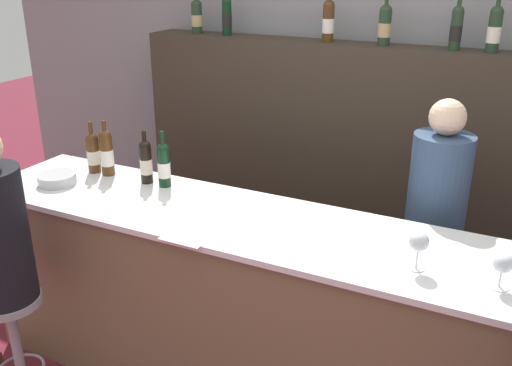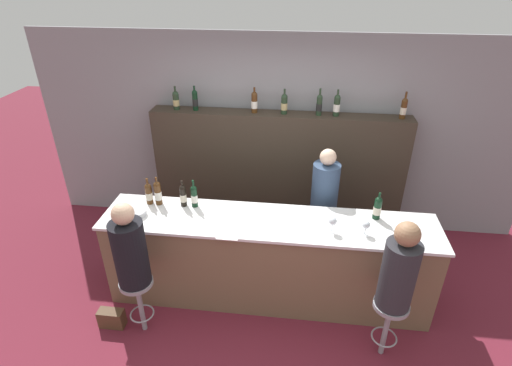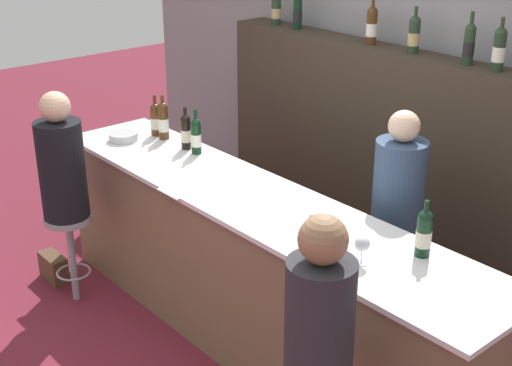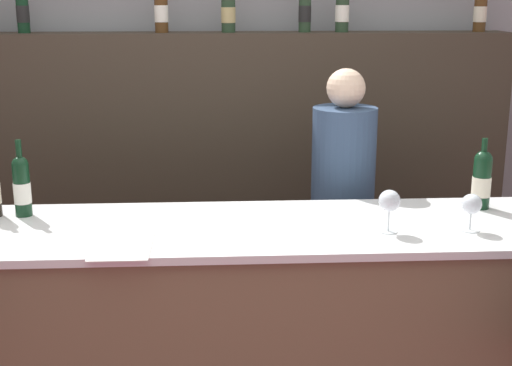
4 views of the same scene
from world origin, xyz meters
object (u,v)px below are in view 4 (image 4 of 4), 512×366
wine_bottle_counter_3 (22,185)px  bartender (341,241)px  wine_bottle_backbar_3 (228,9)px  wine_bottle_counter_4 (482,179)px  wine_bottle_backbar_1 (22,8)px  wine_glass_1 (471,205)px  wine_bottle_backbar_5 (342,7)px  wine_glass_0 (389,202)px  wine_bottle_backbar_6 (480,8)px  wine_bottle_backbar_2 (161,8)px  wine_bottle_backbar_4 (305,8)px

wine_bottle_counter_3 → bartender: bartender is taller
wine_bottle_backbar_3 → wine_bottle_counter_4: bearing=-48.3°
wine_bottle_backbar_1 → wine_glass_1: (1.98, -1.44, -0.70)m
wine_bottle_backbar_5 → wine_glass_0: size_ratio=1.93×
wine_bottle_backbar_6 → wine_glass_1: wine_bottle_backbar_6 is taller
wine_bottle_counter_4 → wine_glass_0: size_ratio=1.81×
wine_bottle_counter_3 → wine_bottle_counter_4: 1.89m
wine_bottle_backbar_2 → wine_bottle_backbar_4: size_ratio=0.96×
wine_bottle_backbar_4 → wine_bottle_backbar_2: bearing=-180.0°
wine_bottle_counter_4 → bartender: (-0.50, 0.44, -0.42)m
wine_bottle_counter_4 → wine_bottle_backbar_1: 2.51m
wine_bottle_backbar_2 → wine_bottle_backbar_3: (0.36, 0.00, -0.01)m
wine_bottle_backbar_5 → bartender: bearing=-97.7°
wine_bottle_counter_3 → wine_bottle_backbar_3: (0.86, 1.15, 0.66)m
bartender → wine_bottle_backbar_4: bearing=98.6°
wine_bottle_backbar_1 → wine_glass_1: bearing=-36.0°
wine_bottle_counter_3 → wine_bottle_backbar_6: bearing=27.2°
wine_bottle_backbar_1 → wine_bottle_backbar_6: (2.49, -0.00, -0.00)m
wine_bottle_backbar_4 → wine_glass_1: 1.67m
wine_bottle_counter_4 → wine_glass_1: wine_bottle_counter_4 is taller
wine_bottle_backbar_2 → wine_bottle_backbar_5: wine_bottle_backbar_5 is taller
wine_bottle_backbar_4 → wine_glass_0: size_ratio=1.97×
wine_bottle_counter_3 → wine_glass_0: wine_bottle_counter_3 is taller
wine_bottle_backbar_1 → wine_bottle_backbar_6: wine_bottle_backbar_6 is taller
bartender → wine_bottle_backbar_3: bearing=126.2°
wine_glass_0 → bartender: size_ratio=0.11×
wine_bottle_backbar_1 → bartender: wine_bottle_backbar_1 is taller
wine_bottle_backbar_4 → wine_glass_0: bearing=-83.9°
wine_bottle_backbar_6 → wine_glass_0: size_ratio=1.95×
wine_bottle_backbar_3 → wine_glass_0: 1.69m
wine_bottle_backbar_3 → wine_bottle_backbar_2: bearing=180.0°
wine_bottle_backbar_4 → wine_glass_1: bearing=-72.0°
wine_bottle_backbar_5 → wine_bottle_backbar_4: bearing=180.0°
wine_bottle_counter_4 → bartender: size_ratio=0.19×
wine_bottle_counter_3 → wine_bottle_backbar_5: wine_bottle_backbar_5 is taller
wine_bottle_backbar_1 → bartender: (1.62, -0.72, -1.09)m
wine_glass_0 → wine_bottle_backbar_2: bearing=122.9°
wine_bottle_backbar_1 → wine_glass_0: size_ratio=1.85×
wine_glass_1 → wine_bottle_backbar_3: bearing=121.5°
wine_bottle_backbar_6 → wine_bottle_backbar_4: bearing=180.0°
wine_bottle_counter_4 → wine_bottle_backbar_4: (-0.61, 1.15, 0.67)m
wine_bottle_backbar_1 → wine_bottle_counter_3: bearing=-78.3°
wine_bottle_backbar_4 → wine_bottle_backbar_6: size_ratio=1.01×
wine_bottle_backbar_3 → wine_glass_0: size_ratio=1.85×
wine_bottle_backbar_3 → wine_bottle_backbar_5: (0.62, 0.00, 0.01)m
wine_bottle_backbar_2 → wine_bottle_backbar_6: bearing=-0.0°
wine_bottle_backbar_4 → wine_glass_1: size_ratio=2.25×
wine_bottle_backbar_3 → wine_bottle_backbar_4: 0.42m
wine_bottle_backbar_3 → wine_bottle_backbar_6: (1.39, -0.00, 0.00)m
wine_bottle_backbar_6 → wine_glass_0: 1.79m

